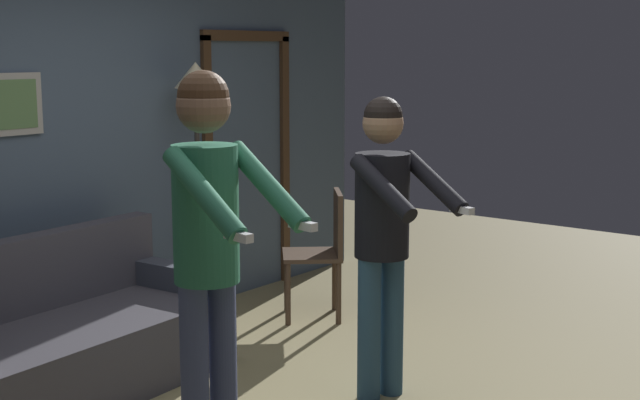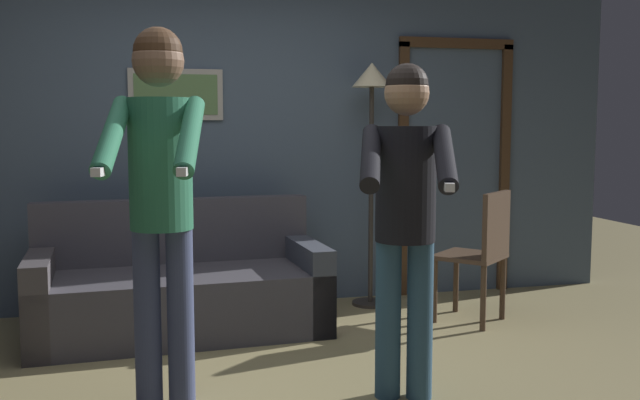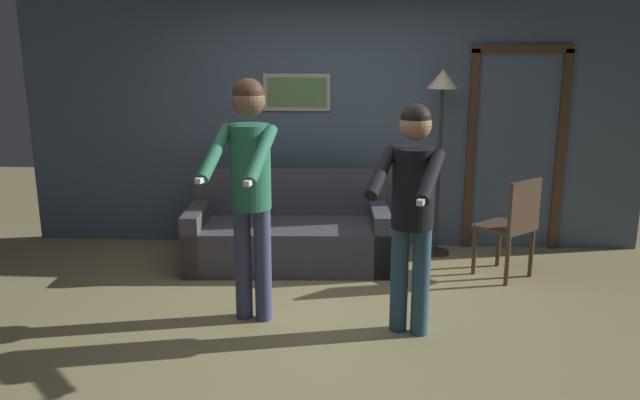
{
  "view_description": "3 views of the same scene",
  "coord_description": "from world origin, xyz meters",
  "px_view_note": "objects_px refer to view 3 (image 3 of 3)",
  "views": [
    {
      "loc": [
        -3.31,
        -2.8,
        1.93
      ],
      "look_at": [
        0.07,
        -0.18,
        1.21
      ],
      "focal_mm": 50.0,
      "sensor_mm": 36.0,
      "label": 1
    },
    {
      "loc": [
        -0.57,
        -3.46,
        1.39
      ],
      "look_at": [
        0.29,
        0.06,
        1.0
      ],
      "focal_mm": 40.0,
      "sensor_mm": 36.0,
      "label": 2
    },
    {
      "loc": [
        0.28,
        -4.44,
        2.06
      ],
      "look_at": [
        0.01,
        -0.1,
        0.99
      ],
      "focal_mm": 35.0,
      "sensor_mm": 36.0,
      "label": 3
    }
  ],
  "objects_px": {
    "person_standing_right": "(412,199)",
    "dining_chair_distant": "(513,222)",
    "person_standing_left": "(250,176)",
    "torchiere_lamp": "(442,106)",
    "couch": "(289,236)"
  },
  "relations": [
    {
      "from": "couch",
      "to": "dining_chair_distant",
      "type": "relative_size",
      "value": 2.09
    },
    {
      "from": "person_standing_left",
      "to": "torchiere_lamp",
      "type": "bearing_deg",
      "value": 46.63
    },
    {
      "from": "couch",
      "to": "dining_chair_distant",
      "type": "bearing_deg",
      "value": -7.52
    },
    {
      "from": "person_standing_right",
      "to": "dining_chair_distant",
      "type": "relative_size",
      "value": 1.81
    },
    {
      "from": "person_standing_left",
      "to": "dining_chair_distant",
      "type": "xyz_separation_m",
      "value": [
        2.19,
        1.02,
        -0.61
      ]
    },
    {
      "from": "torchiere_lamp",
      "to": "dining_chair_distant",
      "type": "height_order",
      "value": "torchiere_lamp"
    },
    {
      "from": "couch",
      "to": "torchiere_lamp",
      "type": "bearing_deg",
      "value": 15.12
    },
    {
      "from": "person_standing_right",
      "to": "dining_chair_distant",
      "type": "height_order",
      "value": "person_standing_right"
    },
    {
      "from": "person_standing_left",
      "to": "person_standing_right",
      "type": "distance_m",
      "value": 1.2
    },
    {
      "from": "couch",
      "to": "person_standing_left",
      "type": "height_order",
      "value": "person_standing_left"
    },
    {
      "from": "torchiere_lamp",
      "to": "person_standing_right",
      "type": "height_order",
      "value": "torchiere_lamp"
    },
    {
      "from": "person_standing_left",
      "to": "dining_chair_distant",
      "type": "bearing_deg",
      "value": 25.04
    },
    {
      "from": "torchiere_lamp",
      "to": "person_standing_left",
      "type": "relative_size",
      "value": 1.0
    },
    {
      "from": "person_standing_left",
      "to": "dining_chair_distant",
      "type": "height_order",
      "value": "person_standing_left"
    },
    {
      "from": "person_standing_left",
      "to": "person_standing_right",
      "type": "xyz_separation_m",
      "value": [
        1.18,
        -0.17,
        -0.12
      ]
    }
  ]
}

